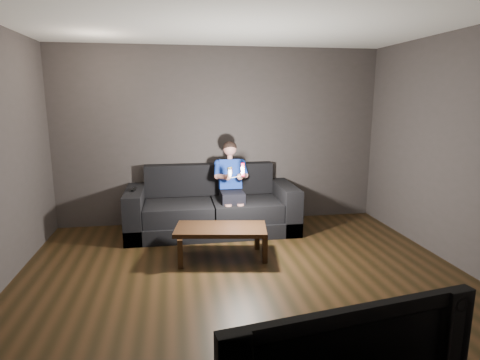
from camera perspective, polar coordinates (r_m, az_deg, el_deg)
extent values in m
plane|color=black|center=(4.22, 1.48, -15.75)|extent=(5.00, 5.00, 0.00)
cube|color=#3B3633|center=(6.25, -2.79, 6.19)|extent=(5.00, 0.04, 2.70)
cube|color=#3B3633|center=(1.50, 20.47, -12.32)|extent=(5.00, 0.04, 2.70)
cube|color=white|center=(3.82, 1.71, 23.08)|extent=(5.00, 5.00, 0.02)
cube|color=black|center=(5.99, -3.94, -6.25)|extent=(2.45, 1.06, 0.21)
cube|color=black|center=(5.79, -8.71, -4.57)|extent=(0.96, 0.75, 0.26)
cube|color=black|center=(5.88, 0.90, -4.18)|extent=(0.96, 0.75, 0.26)
cube|color=black|center=(6.23, -4.38, 0.16)|extent=(1.96, 0.24, 0.48)
cube|color=black|center=(5.93, -14.67, -4.49)|extent=(0.24, 1.06, 0.67)
cube|color=black|center=(6.12, 6.37, -3.67)|extent=(0.24, 1.06, 0.67)
cube|color=black|center=(5.77, -1.13, -2.39)|extent=(0.33, 0.41, 0.15)
cube|color=navy|center=(5.92, -1.44, 0.87)|extent=(0.33, 0.23, 0.45)
cube|color=gold|center=(5.82, -1.31, 1.33)|extent=(0.10, 0.10, 0.11)
cube|color=#B51C00|center=(5.81, -1.31, 1.32)|extent=(0.07, 0.07, 0.07)
cylinder|color=tan|center=(5.88, -1.45, 3.26)|extent=(0.08, 0.08, 0.07)
sphere|color=tan|center=(5.86, -1.46, 4.46)|extent=(0.20, 0.20, 0.20)
ellipsoid|color=black|center=(5.87, -1.47, 4.68)|extent=(0.21, 0.21, 0.18)
cylinder|color=navy|center=(5.81, -3.31, 1.47)|extent=(0.09, 0.25, 0.21)
cylinder|color=navy|center=(5.87, 0.59, 1.58)|extent=(0.09, 0.25, 0.21)
cylinder|color=tan|center=(5.66, -2.51, 0.69)|extent=(0.15, 0.26, 0.11)
cylinder|color=tan|center=(5.70, 0.41, 0.78)|extent=(0.15, 0.26, 0.11)
sphere|color=tan|center=(5.57, -1.77, 0.40)|extent=(0.09, 0.09, 0.09)
sphere|color=tan|center=(5.59, -0.01, 0.46)|extent=(0.09, 0.09, 0.09)
cylinder|color=tan|center=(5.62, -1.68, -5.31)|extent=(0.10, 0.10, 0.37)
cylinder|color=tan|center=(5.64, 0.08, -5.23)|extent=(0.10, 0.10, 0.37)
cube|color=red|center=(5.34, 0.40, 1.48)|extent=(0.05, 0.07, 0.18)
cube|color=#6F0100|center=(5.31, 0.43, 1.98)|extent=(0.03, 0.01, 0.03)
cylinder|color=white|center=(5.32, 0.43, 1.32)|extent=(0.02, 0.01, 0.02)
ellipsoid|color=white|center=(5.32, -1.46, 1.07)|extent=(0.06, 0.09, 0.15)
cylinder|color=black|center=(5.28, -1.41, 1.57)|extent=(0.03, 0.01, 0.03)
cube|color=black|center=(5.79, -14.90, -1.33)|extent=(0.06, 0.16, 0.03)
cube|color=black|center=(5.83, -14.86, -1.07)|extent=(0.02, 0.02, 0.00)
cube|color=black|center=(4.91, -2.75, -6.99)|extent=(1.17, 0.72, 0.05)
cube|color=black|center=(4.74, -8.51, -10.38)|extent=(0.06, 0.06, 0.35)
cube|color=black|center=(4.85, 3.54, -9.75)|extent=(0.06, 0.06, 0.35)
cube|color=black|center=(5.16, -8.60, -8.52)|extent=(0.06, 0.06, 0.35)
cube|color=black|center=(5.26, 2.44, -8.00)|extent=(0.06, 0.06, 0.35)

